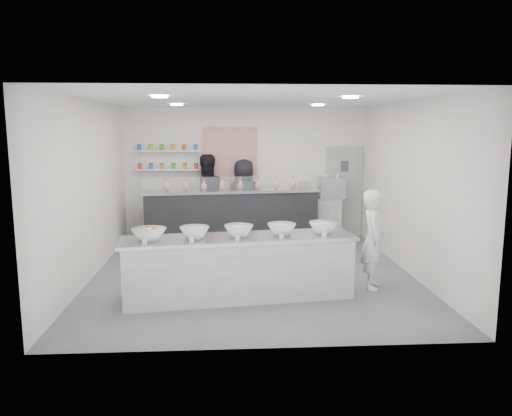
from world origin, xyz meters
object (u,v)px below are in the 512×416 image
(back_bar, at_px, (232,216))
(staff_left, at_px, (206,198))
(espresso_ledge, at_px, (313,218))
(staff_right, at_px, (244,200))
(espresso_machine, at_px, (332,188))
(woman_prep, at_px, (373,239))
(prep_counter, at_px, (239,268))

(back_bar, xyz_separation_m, staff_left, (-0.57, 0.25, 0.38))
(espresso_ledge, bearing_deg, staff_right, -177.24)
(back_bar, relative_size, staff_left, 1.96)
(back_bar, relative_size, espresso_machine, 6.54)
(espresso_ledge, relative_size, woman_prep, 0.80)
(espresso_machine, bearing_deg, prep_counter, -119.09)
(staff_right, bearing_deg, espresso_machine, 170.46)
(woman_prep, bearing_deg, back_bar, 47.26)
(espresso_machine, xyz_separation_m, woman_prep, (-0.10, -3.66, -0.38))
(woman_prep, bearing_deg, staff_left, 51.56)
(espresso_ledge, distance_m, staff_right, 1.66)
(staff_left, height_order, staff_right, staff_left)
(prep_counter, xyz_separation_m, staff_right, (0.22, 3.95, 0.45))
(back_bar, relative_size, woman_prep, 2.42)
(espresso_ledge, bearing_deg, espresso_machine, 0.00)
(espresso_machine, xyz_separation_m, staff_right, (-2.02, -0.08, -0.24))
(espresso_machine, relative_size, staff_right, 0.32)
(prep_counter, xyz_separation_m, espresso_ledge, (1.82, 4.02, -0.00))
(prep_counter, distance_m, staff_left, 4.03)
(espresso_machine, distance_m, staff_right, 2.03)
(back_bar, xyz_separation_m, espresso_machine, (2.30, 0.33, 0.57))
(prep_counter, height_order, woman_prep, woman_prep)
(espresso_machine, bearing_deg, espresso_ledge, 180.00)
(back_bar, distance_m, espresso_ledge, 1.92)
(espresso_machine, bearing_deg, back_bar, -171.92)
(espresso_machine, bearing_deg, woman_prep, -91.59)
(back_bar, bearing_deg, espresso_machine, 1.87)
(staff_left, bearing_deg, prep_counter, 78.93)
(staff_left, relative_size, staff_right, 1.06)
(back_bar, bearing_deg, staff_right, 35.05)
(espresso_machine, height_order, staff_left, staff_left)
(woman_prep, bearing_deg, staff_right, 41.96)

